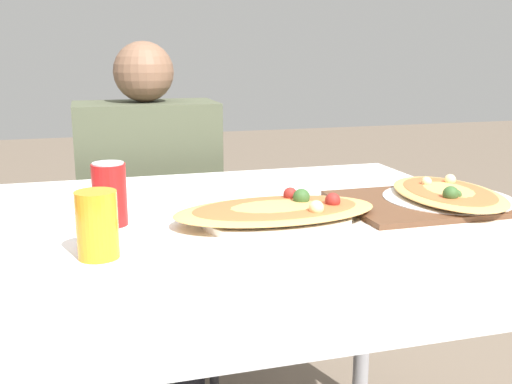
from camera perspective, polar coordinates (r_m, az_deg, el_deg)
dining_table at (r=1.23m, az=-1.74°, el=-6.14°), size 1.14×0.99×0.78m
chair_far_seated at (r=2.05m, az=-10.27°, el=-4.21°), size 0.40×0.40×0.87m
person_seated at (r=1.90m, az=-10.13°, el=-0.16°), size 0.43×0.27×1.14m
pizza_main at (r=1.20m, az=2.02°, el=-1.96°), size 0.42×0.30×0.06m
soda_can at (r=1.20m, az=-13.77°, el=-0.20°), size 0.07×0.07×0.12m
drink_glass at (r=1.02m, az=-14.89°, el=-3.04°), size 0.07×0.07×0.11m
serving_tray at (r=1.38m, az=15.91°, el=-0.97°), size 0.38×0.29×0.01m
pizza_second at (r=1.41m, az=17.82°, el=-0.31°), size 0.29×0.38×0.06m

